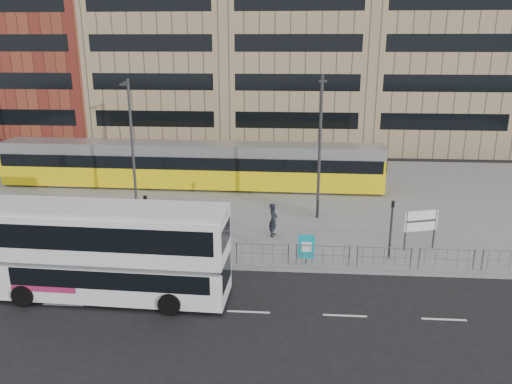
# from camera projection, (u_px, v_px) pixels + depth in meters

# --- Properties ---
(ground) EXTENTS (120.00, 120.00, 0.00)m
(ground) POSITION_uv_depth(u_px,v_px,m) (216.00, 269.00, 24.83)
(ground) COLOR black
(ground) RESTS_ON ground
(plaza) EXTENTS (64.00, 24.00, 0.15)m
(plaza) POSITION_uv_depth(u_px,v_px,m) (241.00, 197.00, 36.27)
(plaza) COLOR gray
(plaza) RESTS_ON ground
(kerb) EXTENTS (64.00, 0.25, 0.17)m
(kerb) POSITION_uv_depth(u_px,v_px,m) (216.00, 267.00, 24.85)
(kerb) COLOR gray
(kerb) RESTS_ON ground
(building_row) EXTENTS (70.40, 18.40, 31.20)m
(building_row) POSITION_uv_depth(u_px,v_px,m) (275.00, 23.00, 53.75)
(building_row) COLOR brown
(building_row) RESTS_ON ground
(pedestrian_barrier) EXTENTS (32.07, 0.07, 1.10)m
(pedestrian_barrier) POSITION_uv_depth(u_px,v_px,m) (256.00, 248.00, 24.88)
(pedestrian_barrier) COLOR gray
(pedestrian_barrier) RESTS_ON plaza
(road_markings) EXTENTS (62.00, 0.12, 0.01)m
(road_markings) POSITION_uv_depth(u_px,v_px,m) (225.00, 311.00, 20.93)
(road_markings) COLOR white
(road_markings) RESTS_ON ground
(double_decker_bus) EXTENTS (10.59, 2.99, 4.20)m
(double_decker_bus) POSITION_uv_depth(u_px,v_px,m) (106.00, 249.00, 21.50)
(double_decker_bus) COLOR white
(double_decker_bus) RESTS_ON ground
(tram) EXTENTS (29.06, 3.24, 3.42)m
(tram) POSITION_uv_depth(u_px,v_px,m) (190.00, 165.00, 38.04)
(tram) COLOR yellow
(tram) RESTS_ON plaza
(station_sign) EXTENTS (1.83, 0.62, 2.17)m
(station_sign) POSITION_uv_depth(u_px,v_px,m) (421.00, 223.00, 26.45)
(station_sign) COLOR #2D2D30
(station_sign) RESTS_ON plaza
(ad_panel) EXTENTS (0.82, 0.09, 1.54)m
(ad_panel) POSITION_uv_depth(u_px,v_px,m) (306.00, 247.00, 24.82)
(ad_panel) COLOR #2D2D30
(ad_panel) RESTS_ON plaza
(pedestrian) EXTENTS (0.60, 0.79, 1.94)m
(pedestrian) POSITION_uv_depth(u_px,v_px,m) (273.00, 220.00, 28.43)
(pedestrian) COLOR black
(pedestrian) RESTS_ON plaza
(traffic_light_west) EXTENTS (0.21, 0.23, 3.10)m
(traffic_light_west) POSITION_uv_depth(u_px,v_px,m) (146.00, 216.00, 26.02)
(traffic_light_west) COLOR #2D2D30
(traffic_light_west) RESTS_ON plaza
(traffic_light_east) EXTENTS (0.18, 0.21, 3.10)m
(traffic_light_east) POSITION_uv_depth(u_px,v_px,m) (391.00, 222.00, 25.16)
(traffic_light_east) COLOR #2D2D30
(traffic_light_east) RESTS_ON plaza
(lamp_post_west) EXTENTS (0.45, 1.04, 8.49)m
(lamp_post_west) POSITION_uv_depth(u_px,v_px,m) (132.00, 139.00, 32.51)
(lamp_post_west) COLOR #2D2D30
(lamp_post_west) RESTS_ON plaza
(lamp_post_east) EXTENTS (0.45, 1.04, 8.86)m
(lamp_post_east) POSITION_uv_depth(u_px,v_px,m) (320.00, 143.00, 30.24)
(lamp_post_east) COLOR #2D2D30
(lamp_post_east) RESTS_ON plaza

